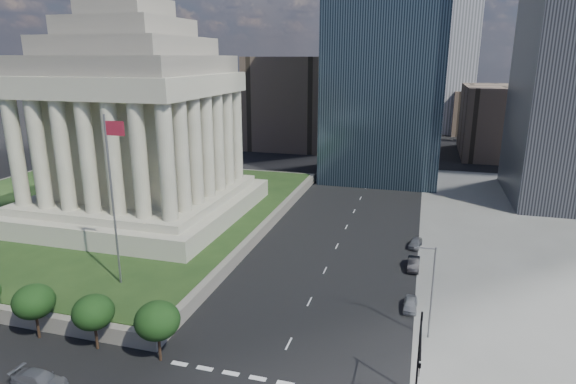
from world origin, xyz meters
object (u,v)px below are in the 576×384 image
(war_memorial, at_px, (134,99))
(parked_sedan_far, at_px, (415,243))
(parked_sedan_mid, at_px, (414,264))
(suv_grey, at_px, (40,380))
(flagpole, at_px, (113,192))
(traffic_signal_ne, at_px, (419,354))
(street_lamp_north, at_px, (431,287))
(parked_sedan_near, at_px, (410,304))

(war_memorial, relative_size, parked_sedan_far, 9.70)
(parked_sedan_mid, bearing_deg, parked_sedan_far, 90.58)
(war_memorial, distance_m, suv_grey, 47.78)
(war_memorial, xyz_separation_m, parked_sedan_far, (45.50, 1.91, -20.71))
(flagpole, relative_size, traffic_signal_ne, 2.50)
(flagpole, height_order, traffic_signal_ne, flagpole)
(suv_grey, height_order, parked_sedan_mid, suv_grey)
(flagpole, distance_m, parked_sedan_mid, 39.77)
(traffic_signal_ne, height_order, parked_sedan_mid, traffic_signal_ne)
(war_memorial, bearing_deg, traffic_signal_ne, -36.42)
(flagpole, bearing_deg, parked_sedan_far, 37.86)
(parked_sedan_far, bearing_deg, parked_sedan_mid, -80.40)
(parked_sedan_mid, height_order, parked_sedan_far, parked_sedan_mid)
(street_lamp_north, height_order, parked_sedan_far, street_lamp_north)
(suv_grey, bearing_deg, parked_sedan_mid, -39.44)
(street_lamp_north, xyz_separation_m, suv_grey, (-32.35, -17.41, -4.91))
(flagpole, xyz_separation_m, parked_sedan_mid, (33.33, 17.82, -12.38))
(parked_sedan_mid, distance_m, parked_sedan_far, 8.09)
(parked_sedan_far, bearing_deg, suv_grey, -116.21)
(flagpole, xyz_separation_m, suv_grey, (2.80, -16.41, -12.36))
(traffic_signal_ne, height_order, street_lamp_north, street_lamp_north)
(street_lamp_north, bearing_deg, flagpole, -178.37)
(traffic_signal_ne, bearing_deg, parked_sedan_near, 93.42)
(flagpole, distance_m, suv_grey, 20.73)
(flagpole, bearing_deg, parked_sedan_mid, 28.13)
(traffic_signal_ne, distance_m, suv_grey, 32.42)
(suv_grey, distance_m, parked_sedan_far, 52.17)
(street_lamp_north, distance_m, parked_sedan_near, 7.61)
(parked_sedan_near, bearing_deg, suv_grey, -142.06)
(parked_sedan_near, bearing_deg, traffic_signal_ne, -85.43)
(street_lamp_north, bearing_deg, war_memorial, 154.08)
(street_lamp_north, xyz_separation_m, parked_sedan_mid, (-1.83, 16.82, -4.92))
(traffic_signal_ne, xyz_separation_m, parked_sedan_far, (-1.00, 36.21, -4.56))
(street_lamp_north, relative_size, parked_sedan_far, 2.49)
(parked_sedan_near, distance_m, parked_sedan_mid, 11.39)
(parked_sedan_near, bearing_deg, parked_sedan_mid, 91.14)
(traffic_signal_ne, distance_m, street_lamp_north, 11.34)
(street_lamp_north, bearing_deg, suv_grey, -151.72)
(parked_sedan_near, xyz_separation_m, parked_sedan_mid, (0.00, 11.39, 0.09))
(traffic_signal_ne, relative_size, parked_sedan_near, 2.10)
(traffic_signal_ne, relative_size, parked_sedan_far, 1.99)
(war_memorial, xyz_separation_m, parked_sedan_near, (45.50, -17.58, -20.75))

